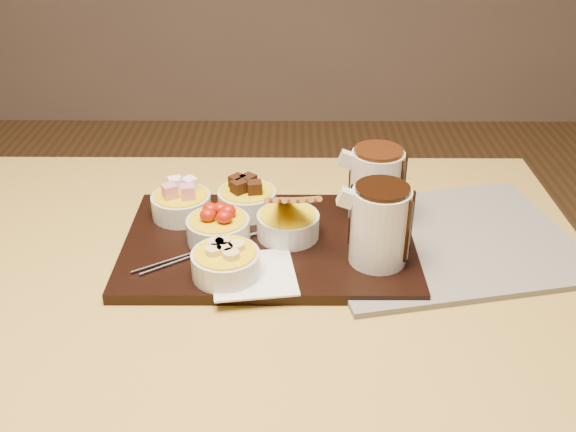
{
  "coord_description": "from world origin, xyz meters",
  "views": [
    {
      "loc": [
        0.12,
        -0.81,
        1.31
      ],
      "look_at": [
        0.12,
        0.05,
        0.81
      ],
      "focal_mm": 40.0,
      "sensor_mm": 36.0,
      "label": 1
    }
  ],
  "objects_px": {
    "pitcher_milk_chocolate": "(376,186)",
    "bowl_strawberries": "(218,230)",
    "dining_table": "(216,318)",
    "pitcher_dark_chocolate": "(380,226)",
    "serving_board": "(269,243)",
    "newspaper": "(445,240)"
  },
  "relations": [
    {
      "from": "serving_board",
      "to": "pitcher_milk_chocolate",
      "type": "height_order",
      "value": "pitcher_milk_chocolate"
    },
    {
      "from": "dining_table",
      "to": "serving_board",
      "type": "height_order",
      "value": "serving_board"
    },
    {
      "from": "dining_table",
      "to": "newspaper",
      "type": "distance_m",
      "value": 0.39
    },
    {
      "from": "serving_board",
      "to": "pitcher_dark_chocolate",
      "type": "bearing_deg",
      "value": -19.98
    },
    {
      "from": "dining_table",
      "to": "newspaper",
      "type": "bearing_deg",
      "value": 11.04
    },
    {
      "from": "pitcher_milk_chocolate",
      "to": "pitcher_dark_chocolate",
      "type": "bearing_deg",
      "value": -94.4
    },
    {
      "from": "pitcher_dark_chocolate",
      "to": "pitcher_milk_chocolate",
      "type": "distance_m",
      "value": 0.13
    },
    {
      "from": "serving_board",
      "to": "newspaper",
      "type": "height_order",
      "value": "serving_board"
    },
    {
      "from": "newspaper",
      "to": "serving_board",
      "type": "bearing_deg",
      "value": 171.86
    },
    {
      "from": "pitcher_dark_chocolate",
      "to": "pitcher_milk_chocolate",
      "type": "relative_size",
      "value": 1.0
    },
    {
      "from": "pitcher_milk_chocolate",
      "to": "bowl_strawberries",
      "type": "bearing_deg",
      "value": -163.61
    },
    {
      "from": "newspaper",
      "to": "dining_table",
      "type": "bearing_deg",
      "value": 179.34
    },
    {
      "from": "bowl_strawberries",
      "to": "pitcher_milk_chocolate",
      "type": "bearing_deg",
      "value": 16.7
    },
    {
      "from": "dining_table",
      "to": "serving_board",
      "type": "bearing_deg",
      "value": 32.42
    },
    {
      "from": "pitcher_milk_chocolate",
      "to": "newspaper",
      "type": "bearing_deg",
      "value": -25.9
    },
    {
      "from": "serving_board",
      "to": "pitcher_milk_chocolate",
      "type": "bearing_deg",
      "value": 21.8
    },
    {
      "from": "dining_table",
      "to": "pitcher_dark_chocolate",
      "type": "xyz_separation_m",
      "value": [
        0.25,
        -0.0,
        0.18
      ]
    },
    {
      "from": "pitcher_milk_chocolate",
      "to": "newspaper",
      "type": "distance_m",
      "value": 0.14
    },
    {
      "from": "pitcher_milk_chocolate",
      "to": "newspaper",
      "type": "height_order",
      "value": "pitcher_milk_chocolate"
    },
    {
      "from": "serving_board",
      "to": "pitcher_milk_chocolate",
      "type": "xyz_separation_m",
      "value": [
        0.17,
        0.07,
        0.07
      ]
    },
    {
      "from": "pitcher_dark_chocolate",
      "to": "newspaper",
      "type": "xyz_separation_m",
      "value": [
        0.12,
        0.08,
        -0.07
      ]
    },
    {
      "from": "bowl_strawberries",
      "to": "pitcher_dark_chocolate",
      "type": "height_order",
      "value": "pitcher_dark_chocolate"
    }
  ]
}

